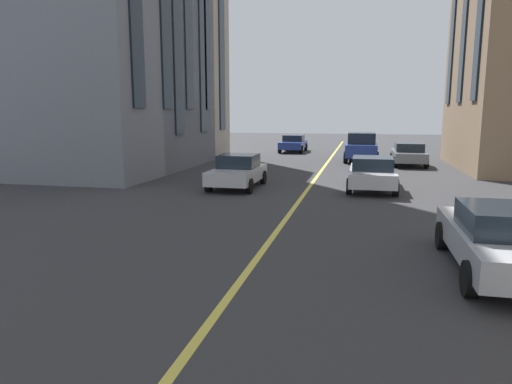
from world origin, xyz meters
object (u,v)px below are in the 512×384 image
Objects in this scene: car_grey_parked_a at (409,154)px; car_silver_parked_b at (503,239)px; car_blue_mid at (293,143)px; car_silver_near at (238,171)px; car_silver_oncoming at (372,173)px; car_blue_trailing at (361,146)px.

car_grey_parked_a is 19.55m from car_silver_parked_b.
car_grey_parked_a and car_blue_mid have the same top height.
car_silver_near reaches higher than car_silver_oncoming.
car_blue_mid is (8.35, 8.27, 0.00)m from car_grey_parked_a.
car_grey_parked_a is 13.07m from car_silver_near.
car_silver_near is (-12.41, 5.06, -0.27)m from car_blue_trailing.
car_silver_near reaches higher than car_silver_parked_b.
car_silver_near is 0.89× the size of car_silver_parked_b.
car_grey_parked_a is at bearing -13.39° from car_silver_oncoming.
car_silver_near is at bearing -178.77° from car_blue_mid.
car_silver_parked_b is 1.00× the size of car_silver_oncoming.
car_silver_near is at bearing 157.83° from car_blue_trailing.
car_silver_oncoming is (-18.08, -5.95, 0.00)m from car_blue_mid.
car_grey_parked_a is 10.00m from car_silver_oncoming.
car_silver_parked_b is (-19.55, 0.00, 0.00)m from car_grey_parked_a.
car_silver_parked_b is at bearing -139.18° from car_silver_near.
car_blue_trailing is 13.41m from car_silver_near.
car_blue_mid is at bearing 40.61° from car_blue_trailing.
car_blue_mid and car_silver_oncoming have the same top height.
car_grey_parked_a is at bearing -125.12° from car_blue_trailing.
car_blue_mid is 19.03m from car_silver_oncoming.
car_silver_near is at bearing 40.82° from car_silver_parked_b.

